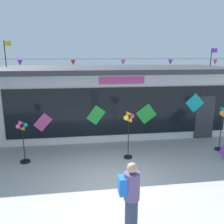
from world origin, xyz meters
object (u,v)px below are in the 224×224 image
object	(u,v)px
wind_spinner_center_left	(222,121)
person_near_camera	(131,198)
kite_shop_building	(114,98)
wind_spinner_far_left	(23,138)
wind_spinner_left	(129,125)

from	to	relation	value
wind_spinner_center_left	person_near_camera	bearing A→B (deg)	-138.56
kite_shop_building	wind_spinner_far_left	world-z (taller)	kite_shop_building
wind_spinner_far_left	wind_spinner_center_left	size ratio (longest dim) A/B	0.87
wind_spinner_left	kite_shop_building	bearing A→B (deg)	89.31
kite_shop_building	wind_spinner_center_left	xyz separation A→B (m)	(3.86, -3.57, -0.40)
kite_shop_building	wind_spinner_left	size ratio (longest dim) A/B	6.17
wind_spinner_left	wind_spinner_center_left	world-z (taller)	wind_spinner_left
person_near_camera	wind_spinner_far_left	bearing A→B (deg)	36.78
wind_spinner_left	person_near_camera	world-z (taller)	wind_spinner_left
wind_spinner_far_left	wind_spinner_left	size ratio (longest dim) A/B	0.87
kite_shop_building	wind_spinner_left	world-z (taller)	kite_shop_building
wind_spinner_far_left	wind_spinner_left	distance (m)	3.83
wind_spinner_center_left	person_near_camera	xyz separation A→B (m)	(-4.67, -4.12, -0.38)
wind_spinner_center_left	person_near_camera	size ratio (longest dim) A/B	1.09
wind_spinner_far_left	person_near_camera	world-z (taller)	person_near_camera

